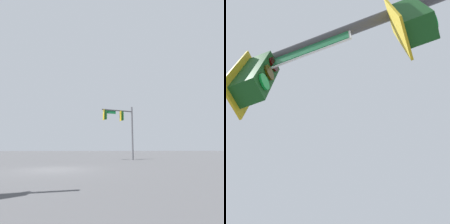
# 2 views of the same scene
# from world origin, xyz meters

# --- Properties ---
(ground_plane) EXTENTS (400.00, 400.00, 0.00)m
(ground_plane) POSITION_xyz_m (0.00, 0.00, 0.00)
(ground_plane) COLOR #474749
(signal_pole_near) EXTENTS (4.10, 0.76, 6.64)m
(signal_pole_near) POSITION_xyz_m (-6.99, -8.72, 4.74)
(signal_pole_near) COLOR #47474C
(signal_pole_near) RESTS_ON ground_plane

